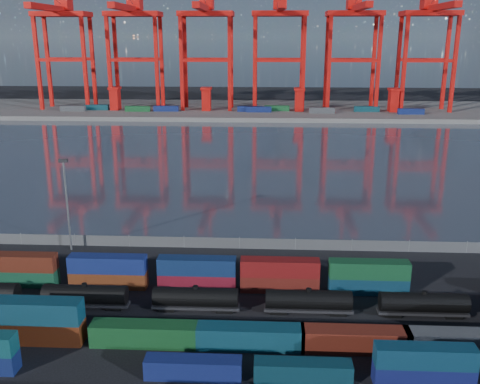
{
  "coord_description": "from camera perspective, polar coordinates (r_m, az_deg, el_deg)",
  "views": [
    {
      "loc": [
        4.62,
        -61.18,
        36.55
      ],
      "look_at": [
        0.0,
        30.0,
        10.0
      ],
      "focal_mm": 40.0,
      "sensor_mm": 36.0,
      "label": 1
    }
  ],
  "objects": [
    {
      "name": "container_row_south",
      "position": [
        62.7,
        12.58,
        -17.71
      ],
      "size": [
        113.04,
        2.2,
        4.68
      ],
      "color": "#0B373B",
      "rests_on": "ground"
    },
    {
      "name": "tanker_string",
      "position": [
        74.84,
        1.26,
        -11.39
      ],
      "size": [
        120.66,
        2.61,
        3.74
      ],
      "color": "black",
      "rests_on": "ground"
    },
    {
      "name": "container_row_north",
      "position": [
        82.12,
        -8.53,
        -8.7
      ],
      "size": [
        141.27,
        2.37,
        5.05
      ],
      "color": "#0F254E",
      "rests_on": "ground"
    },
    {
      "name": "harbor_water",
      "position": [
        170.21,
        1.28,
        3.81
      ],
      "size": [
        700.0,
        700.0,
        0.0
      ],
      "primitive_type": "plane",
      "color": "#333B49",
      "rests_on": "ground"
    },
    {
      "name": "quay_containers",
      "position": [
        259.26,
        -0.58,
        8.85
      ],
      "size": [
        172.58,
        10.99,
        2.6
      ],
      "color": "navy",
      "rests_on": "far_quay"
    },
    {
      "name": "far_quay",
      "position": [
        273.54,
        1.93,
        8.74
      ],
      "size": [
        700.0,
        70.0,
        2.0
      ],
      "primitive_type": "cube",
      "color": "#514F4C",
      "rests_on": "ground"
    },
    {
      "name": "waterfront_fence",
      "position": [
        96.11,
        -0.06,
        -5.49
      ],
      "size": [
        160.12,
        0.12,
        2.2
      ],
      "color": "#595B5E",
      "rests_on": "ground"
    },
    {
      "name": "yard_light_mast",
      "position": [
        97.68,
        -17.99,
        -0.8
      ],
      "size": [
        1.6,
        0.4,
        16.6
      ],
      "color": "slate",
      "rests_on": "ground"
    },
    {
      "name": "container_row_mid",
      "position": [
        67.49,
        8.63,
        -14.85
      ],
      "size": [
        141.91,
        2.66,
        5.67
      ],
      "color": "#3D3F42",
      "rests_on": "ground"
    },
    {
      "name": "straddle_carriers",
      "position": [
        262.85,
        1.35,
        9.93
      ],
      "size": [
        140.0,
        7.0,
        11.1
      ],
      "color": "red",
      "rests_on": "far_quay"
    },
    {
      "name": "gantry_cranes",
      "position": [
        264.7,
        0.29,
        17.33
      ],
      "size": [
        201.17,
        50.25,
        68.04
      ],
      "color": "red",
      "rests_on": "ground"
    },
    {
      "name": "ground",
      "position": [
        71.42,
        -1.26,
        -14.57
      ],
      "size": [
        700.0,
        700.0,
        0.0
      ],
      "primitive_type": "plane",
      "color": "black",
      "rests_on": "ground"
    }
  ]
}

